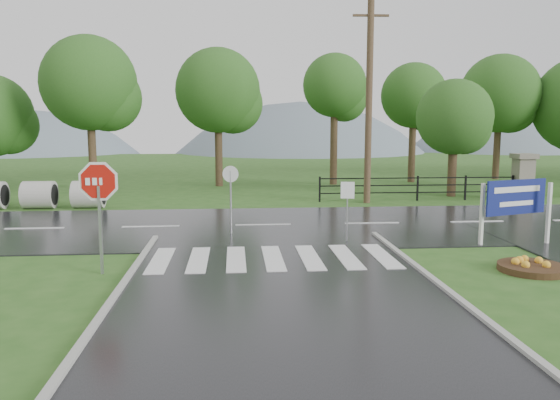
{
  "coord_description": "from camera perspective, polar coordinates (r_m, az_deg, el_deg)",
  "views": [
    {
      "loc": [
        -1.02,
        -9.36,
        3.64
      ],
      "look_at": [
        0.27,
        6.0,
        1.5
      ],
      "focal_mm": 35.0,
      "sensor_mm": 36.0,
      "label": 1
    }
  ],
  "objects": [
    {
      "name": "treeline",
      "position": [
        33.62,
        -1.34,
        1.68
      ],
      "size": [
        83.2,
        5.2,
        10.0
      ],
      "color": "#235219",
      "rests_on": "ground"
    },
    {
      "name": "flower_bed",
      "position": [
        15.09,
        24.85,
        -6.32
      ],
      "size": [
        1.66,
        1.66,
        0.33
      ],
      "color": "#332111",
      "rests_on": "ground"
    },
    {
      "name": "fence_west",
      "position": [
        26.99,
        14.19,
        1.45
      ],
      "size": [
        9.58,
        0.08,
        1.2
      ],
      "color": "black",
      "rests_on": "ground"
    },
    {
      "name": "stop_sign",
      "position": [
        13.82,
        -18.41,
        0.8
      ],
      "size": [
        1.31,
        0.11,
        2.94
      ],
      "color": "#939399",
      "rests_on": "ground"
    },
    {
      "name": "utility_pole_east",
      "position": [
        25.64,
        9.28,
        10.1
      ],
      "size": [
        1.64,
        0.31,
        9.19
      ],
      "color": "#473523",
      "rests_on": "ground"
    },
    {
      "name": "reg_sign_round",
      "position": [
        17.93,
        -5.18,
        0.86
      ],
      "size": [
        0.52,
        0.17,
        2.3
      ],
      "color": "#939399",
      "rests_on": "ground"
    },
    {
      "name": "entrance_tree_left",
      "position": [
        29.05,
        17.76,
        8.22
      ],
      "size": [
        3.79,
        3.79,
        5.91
      ],
      "color": "#3D2B1C",
      "rests_on": "ground"
    },
    {
      "name": "estate_billboard",
      "position": [
        17.85,
        23.46,
        -0.04
      ],
      "size": [
        2.22,
        0.78,
        2.0
      ],
      "color": "silver",
      "rests_on": "ground"
    },
    {
      "name": "ground",
      "position": [
        10.09,
        1.36,
        -13.23
      ],
      "size": [
        120.0,
        120.0,
        0.0
      ],
      "primitive_type": "plane",
      "color": "#2D581D",
      "rests_on": "ground"
    },
    {
      "name": "pillar_west",
      "position": [
        29.08,
        24.05,
        2.35
      ],
      "size": [
        1.0,
        1.0,
        2.24
      ],
      "color": "gray",
      "rests_on": "ground"
    },
    {
      "name": "hills",
      "position": [
        76.93,
        -1.31,
        -6.54
      ],
      "size": [
        102.0,
        48.0,
        48.0
      ],
      "color": "slate",
      "rests_on": "ground"
    },
    {
      "name": "reg_sign_small",
      "position": [
        16.91,
        7.06,
        0.11
      ],
      "size": [
        0.42,
        0.09,
        1.9
      ],
      "color": "#939399",
      "rests_on": "ground"
    },
    {
      "name": "main_road",
      "position": [
        19.73,
        -1.76,
        -2.74
      ],
      "size": [
        90.0,
        8.0,
        0.04
      ],
      "primitive_type": "cube",
      "color": "black",
      "rests_on": "ground"
    },
    {
      "name": "crosswalk",
      "position": [
        14.84,
        -0.73,
        -6.06
      ],
      "size": [
        6.5,
        2.8,
        0.02
      ],
      "color": "silver",
      "rests_on": "ground"
    }
  ]
}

